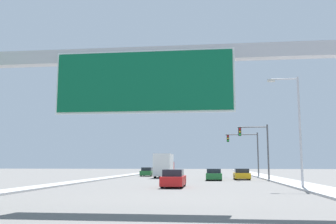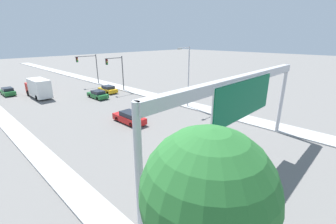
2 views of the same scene
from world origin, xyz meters
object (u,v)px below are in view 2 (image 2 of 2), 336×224
at_px(car_mid_left, 98,94).
at_px(truck_box_primary, 38,88).
at_px(street_lamp_right, 187,73).
at_px(sign_gantry, 242,93).
at_px(palm_tree_foreground, 208,194).
at_px(traffic_light_mid_block, 90,65).
at_px(car_far_left, 129,118).
at_px(car_far_right, 108,89).
at_px(car_mid_center, 8,91).
at_px(traffic_light_near_intersection, 118,69).

xyz_separation_m(car_mid_left, truck_box_primary, (-7.00, 8.02, 1.04)).
bearing_deg(street_lamp_right, sign_gantry, -126.69).
height_order(palm_tree_foreground, street_lamp_right, street_lamp_right).
bearing_deg(traffic_light_mid_block, car_far_left, -108.84).
relative_size(truck_box_primary, traffic_light_mid_block, 1.11).
xyz_separation_m(car_far_right, car_far_left, (-7.00, -16.29, 0.05)).
height_order(sign_gantry, street_lamp_right, street_lamp_right).
bearing_deg(car_mid_center, car_far_left, -76.03).
xyz_separation_m(car_far_right, car_mid_center, (-14.00, 11.85, 0.01)).
distance_m(car_mid_center, traffic_light_mid_block, 16.40).
bearing_deg(car_far_left, traffic_light_mid_block, 71.16).
xyz_separation_m(truck_box_primary, street_lamp_right, (13.56, -22.93, 3.60)).
bearing_deg(car_far_left, car_mid_left, 75.89).
xyz_separation_m(sign_gantry, street_lamp_right, (10.06, 13.50, -0.98)).
relative_size(car_mid_left, street_lamp_right, 0.48).
bearing_deg(palm_tree_foreground, car_far_left, 60.37).
xyz_separation_m(car_mid_left, car_far_right, (3.50, 2.36, -0.00)).
bearing_deg(palm_tree_foreground, truck_box_primary, 80.06).
relative_size(car_mid_left, palm_tree_foreground, 0.56).
xyz_separation_m(sign_gantry, palm_tree_foreground, (-10.62, -4.19, -0.70)).
bearing_deg(car_far_right, palm_tree_foreground, -116.75).
bearing_deg(car_far_right, car_mid_left, -146.02).
distance_m(car_far_left, truck_box_primary, 22.24).
xyz_separation_m(car_mid_center, traffic_light_mid_block, (15.75, -2.50, 3.85)).
distance_m(sign_gantry, street_lamp_right, 16.86).
xyz_separation_m(traffic_light_mid_block, palm_tree_foreground, (-19.37, -44.31, 1.06)).
relative_size(car_mid_center, palm_tree_foreground, 0.55).
bearing_deg(traffic_light_mid_block, palm_tree_foreground, -113.61).
distance_m(car_mid_left, car_far_right, 4.22).
bearing_deg(traffic_light_near_intersection, car_far_left, -120.33).
distance_m(car_far_right, truck_box_primary, 11.97).
relative_size(sign_gantry, car_far_left, 4.23).
height_order(truck_box_primary, traffic_light_mid_block, traffic_light_mid_block).
distance_m(truck_box_primary, palm_tree_foreground, 41.42).
height_order(sign_gantry, car_mid_left, sign_gantry).
relative_size(car_far_right, car_far_left, 0.88).
relative_size(sign_gantry, truck_box_primary, 2.75).
xyz_separation_m(sign_gantry, truck_box_primary, (-3.50, 36.43, -4.58)).
bearing_deg(sign_gantry, traffic_light_near_intersection, 73.11).
relative_size(car_far_left, traffic_light_near_intersection, 0.70).
height_order(sign_gantry, truck_box_primary, sign_gantry).
height_order(traffic_light_near_intersection, traffic_light_mid_block, traffic_light_near_intersection).
distance_m(traffic_light_near_intersection, traffic_light_mid_block, 10.01).
xyz_separation_m(traffic_light_near_intersection, street_lamp_right, (0.91, -16.62, 0.77)).
distance_m(car_far_left, traffic_light_mid_block, 27.35).
bearing_deg(truck_box_primary, car_far_right, -28.32).
bearing_deg(traffic_light_mid_block, street_lamp_right, -87.18).
bearing_deg(traffic_light_near_intersection, car_mid_left, -163.19).
distance_m(sign_gantry, traffic_light_near_intersection, 31.52).
bearing_deg(street_lamp_right, palm_tree_foreground, -139.45).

